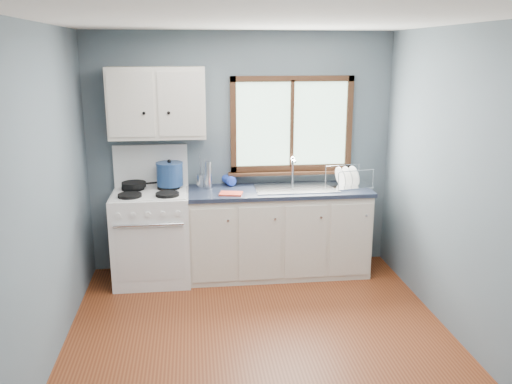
{
  "coord_description": "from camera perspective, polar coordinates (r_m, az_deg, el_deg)",
  "views": [
    {
      "loc": [
        -0.52,
        -3.84,
        2.29
      ],
      "look_at": [
        0.05,
        0.9,
        1.05
      ],
      "focal_mm": 38.0,
      "sensor_mm": 36.0,
      "label": 1
    }
  ],
  "objects": [
    {
      "name": "wall_left",
      "position": [
        4.13,
        -21.92,
        -1.12
      ],
      "size": [
        0.02,
        3.6,
        2.5
      ],
      "primitive_type": "cube",
      "color": "slate",
      "rests_on": "ground"
    },
    {
      "name": "window",
      "position": [
        5.77,
        3.78,
        6.41
      ],
      "size": [
        1.36,
        0.1,
        1.03
      ],
      "color": "#9EC6A8",
      "rests_on": "wall_back"
    },
    {
      "name": "countertop",
      "position": [
        5.58,
        2.39,
        0.12
      ],
      "size": [
        1.89,
        0.64,
        0.04
      ],
      "primitive_type": "cube",
      "color": "#181F2E",
      "rests_on": "base_cabinets"
    },
    {
      "name": "skillet",
      "position": [
        5.63,
        -12.71,
        0.78
      ],
      "size": [
        0.39,
        0.3,
        0.05
      ],
      "rotation": [
        0.0,
        0.0,
        0.26
      ],
      "color": "black",
      "rests_on": "gas_range"
    },
    {
      "name": "base_cabinets",
      "position": [
        5.72,
        2.34,
        -4.64
      ],
      "size": [
        1.85,
        0.6,
        0.88
      ],
      "color": "beige",
      "rests_on": "floor"
    },
    {
      "name": "floor",
      "position": [
        4.51,
        0.75,
        -16.12
      ],
      "size": [
        3.2,
        3.6,
        0.02
      ],
      "primitive_type": "cube",
      "color": "brown",
      "rests_on": "ground"
    },
    {
      "name": "thermos",
      "position": [
        5.57,
        -5.05,
        1.77
      ],
      "size": [
        0.08,
        0.08,
        0.29
      ],
      "primitive_type": "cylinder",
      "rotation": [
        0.0,
        0.0,
        -0.23
      ],
      "color": "silver",
      "rests_on": "countertop"
    },
    {
      "name": "dish_rack",
      "position": [
        5.75,
        9.66,
        1.13
      ],
      "size": [
        0.47,
        0.4,
        0.22
      ],
      "rotation": [
        0.0,
        0.0,
        0.21
      ],
      "color": "silver",
      "rests_on": "countertop"
    },
    {
      "name": "soap_bottle",
      "position": [
        5.63,
        -2.51,
        1.9
      ],
      "size": [
        0.13,
        0.13,
        0.28
      ],
      "primitive_type": "imported",
      "rotation": [
        0.0,
        0.0,
        0.32
      ],
      "color": "blue",
      "rests_on": "countertop"
    },
    {
      "name": "upper_cabinets",
      "position": [
        5.5,
        -10.39,
        9.21
      ],
      "size": [
        0.95,
        0.35,
        0.7
      ],
      "color": "beige",
      "rests_on": "wall_back"
    },
    {
      "name": "gas_range",
      "position": [
        5.63,
        -10.89,
        -4.33
      ],
      "size": [
        0.76,
        0.69,
        1.36
      ],
      "color": "white",
      "rests_on": "floor"
    },
    {
      "name": "dish_towel",
      "position": [
        5.37,
        -2.65,
        -0.16
      ],
      "size": [
        0.25,
        0.2,
        0.02
      ],
      "primitive_type": "cube",
      "rotation": [
        0.0,
        0.0,
        -0.22
      ],
      "color": "#E84831",
      "rests_on": "countertop"
    },
    {
      "name": "sink",
      "position": [
        5.62,
        4.2,
        -0.23
      ],
      "size": [
        0.84,
        0.46,
        0.44
      ],
      "color": "silver",
      "rests_on": "countertop"
    },
    {
      "name": "utensil_crock",
      "position": [
        5.67,
        -5.75,
        1.23
      ],
      "size": [
        0.13,
        0.13,
        0.34
      ],
      "rotation": [
        0.0,
        0.0,
        -0.29
      ],
      "color": "silver",
      "rests_on": "countertop"
    },
    {
      "name": "wall_right",
      "position": [
        4.51,
        21.51,
        0.19
      ],
      "size": [
        0.02,
        3.6,
        2.5
      ],
      "primitive_type": "cube",
      "color": "slate",
      "rests_on": "ground"
    },
    {
      "name": "wall_front",
      "position": [
        2.34,
        6.79,
        -11.96
      ],
      "size": [
        3.2,
        0.02,
        2.5
      ],
      "primitive_type": "cube",
      "color": "slate",
      "rests_on": "ground"
    },
    {
      "name": "stockpot",
      "position": [
        5.6,
        -9.07,
        1.9
      ],
      "size": [
        0.28,
        0.28,
        0.27
      ],
      "rotation": [
        0.0,
        0.0,
        -0.03
      ],
      "color": "navy",
      "rests_on": "gas_range"
    },
    {
      "name": "wall_back",
      "position": [
        5.77,
        -1.57,
        4.17
      ],
      "size": [
        3.2,
        0.02,
        2.5
      ],
      "primitive_type": "cube",
      "color": "slate",
      "rests_on": "ground"
    },
    {
      "name": "ceiling",
      "position": [
        3.88,
        0.88,
        17.78
      ],
      "size": [
        3.2,
        3.6,
        0.02
      ],
      "primitive_type": "cube",
      "color": "white",
      "rests_on": "wall_back"
    }
  ]
}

